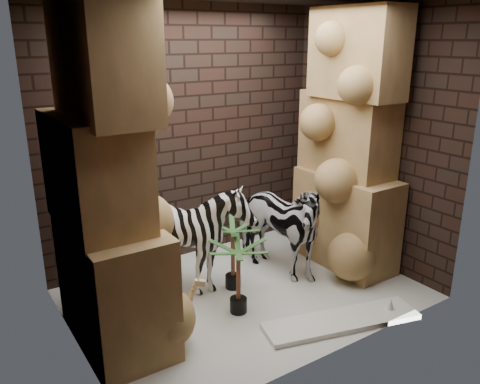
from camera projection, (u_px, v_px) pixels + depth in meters
floor at (246, 294)px, 5.16m from camera, size 3.50×3.50×0.00m
wall_back at (187, 136)px, 5.70m from camera, size 3.50×0.00×3.50m
wall_front at (338, 189)px, 3.71m from camera, size 3.50×0.00×3.50m
wall_left at (62, 186)px, 3.79m from camera, size 0.00×3.00×3.00m
wall_right at (371, 137)px, 5.63m from camera, size 0.00×3.00×3.00m
rock_pillar_left at (106, 179)px, 3.97m from camera, size 0.68×1.30×3.00m
rock_pillar_right at (350, 141)px, 5.45m from camera, size 0.58×1.25×3.00m
zebra_right at (275, 218)px, 5.41m from camera, size 0.85×1.26×1.37m
zebra_left at (192, 242)px, 5.08m from camera, size 1.20×1.39×1.13m
giraffe_toy at (177, 308)px, 4.33m from camera, size 0.33×0.22×0.61m
palm_front at (233, 256)px, 5.18m from camera, size 0.36×0.36×0.76m
palm_back at (238, 278)px, 4.72m from camera, size 0.36×0.36×0.74m
surfboard at (342, 321)px, 4.63m from camera, size 1.58×0.76×0.05m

